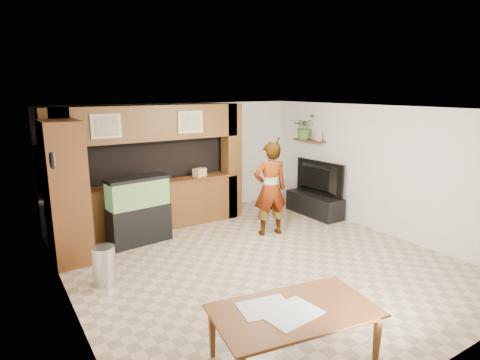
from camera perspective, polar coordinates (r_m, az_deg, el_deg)
floor at (r=7.08m, az=2.66°, el=-11.46°), size 6.50×6.50×0.00m
ceiling at (r=6.47m, az=2.90°, el=10.05°), size 6.50×6.50×0.00m
wall_back at (r=9.44m, az=-8.72°, el=2.83°), size 6.00×0.00×6.00m
wall_left at (r=5.55m, az=-23.50°, el=-5.13°), size 0.00×6.50×6.50m
wall_right at (r=8.71m, az=19.11°, el=1.44°), size 0.00×6.50×6.50m
partition at (r=8.53m, az=-12.86°, el=1.69°), size 4.20×0.99×2.60m
wall_clock at (r=6.39m, az=-25.17°, el=2.50°), size 0.05×0.25×0.25m
wall_shelf at (r=9.85m, az=9.82°, el=5.56°), size 0.25×0.90×0.04m
pantry_cabinet at (r=7.39m, az=-23.55°, el=-1.59°), size 0.60×0.99×2.42m
trash_can at (r=6.50m, az=-18.74°, el=-11.52°), size 0.34×0.34×0.62m
aquarium at (r=7.91m, az=-14.21°, el=-4.31°), size 1.17×0.44×1.30m
tv_stand at (r=9.66m, az=10.53°, el=-3.45°), size 0.53×1.46×0.49m
television at (r=9.51m, az=10.68°, el=0.25°), size 0.30×1.38×0.79m
photo_frame at (r=9.60m, az=11.13°, el=6.11°), size 0.04×0.17×0.22m
potted_plant at (r=9.91m, az=9.13°, el=7.47°), size 0.65×0.61×0.59m
person at (r=8.07m, az=4.30°, el=-1.26°), size 0.79×0.63×1.91m
microphone at (r=7.80m, az=5.42°, el=5.61°), size 0.03×0.09×0.15m
dining_table at (r=4.66m, az=7.83°, el=-21.26°), size 1.90×1.26×0.62m
newspaper_a at (r=4.52m, az=3.61°, el=-17.65°), size 0.63×0.51×0.01m
newspaper_b at (r=4.44m, az=7.28°, el=-18.29°), size 0.65×0.51×0.01m
counter_box at (r=8.81m, az=-5.76°, el=1.08°), size 0.31×0.26×0.18m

